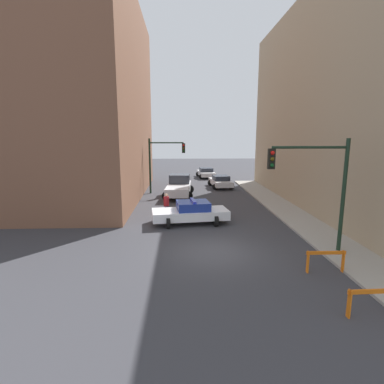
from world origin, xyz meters
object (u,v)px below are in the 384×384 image
traffic_light_far (161,158)px  parked_car_near (221,181)px  police_car (191,212)px  white_truck (179,186)px  parked_car_mid (206,173)px  traffic_light_near (320,179)px  barrier_front (373,298)px  barrier_mid (326,258)px  pedestrian_crossing (166,205)px

traffic_light_far → parked_car_near: (6.07, 2.89, -2.72)m
police_car → parked_car_near: size_ratio=1.10×
white_truck → parked_car_mid: 12.80m
white_truck → parked_car_mid: (3.52, 12.30, -0.23)m
white_truck → traffic_light_near: bearing=-61.1°
traffic_light_near → parked_car_near: 18.61m
police_car → parked_car_near: bearing=-22.6°
traffic_light_near → parked_car_near: bearing=96.1°
white_truck → barrier_front: 19.77m
barrier_mid → white_truck: bearing=110.5°
parked_car_near → barrier_front: 23.37m
white_truck → pedestrian_crossing: size_ratio=3.33×
traffic_light_near → police_car: 8.06m
traffic_light_far → pedestrian_crossing: traffic_light_far is taller
traffic_light_near → parked_car_near: traffic_light_near is taller
white_truck → parked_car_near: 6.27m
white_truck → barrier_mid: 16.93m
white_truck → parked_car_mid: size_ratio=1.24×
traffic_light_far → barrier_front: size_ratio=3.25×
parked_car_mid → barrier_front: parked_car_mid is taller
barrier_front → pedestrian_crossing: bearing=120.2°
parked_car_near → barrier_mid: (1.51, -20.31, -0.06)m
parked_car_near → pedestrian_crossing: bearing=-119.0°
traffic_light_far → barrier_front: bearing=-69.7°
traffic_light_near → police_car: bearing=137.9°
parked_car_near → parked_car_mid: bearing=91.4°
traffic_light_far → white_truck: size_ratio=0.94×
barrier_front → barrier_mid: size_ratio=1.00×
white_truck → barrier_front: size_ratio=3.45×
parked_car_near → parked_car_mid: (-0.90, 7.85, 0.00)m
police_car → barrier_front: bearing=-160.3°
parked_car_mid → barrier_front: 31.27m
white_truck → barrier_front: white_truck is taller
parked_car_mid → barrier_mid: 28.26m
traffic_light_far → white_truck: traffic_light_far is taller
police_car → white_truck: bearing=-2.1°
white_truck → parked_car_near: size_ratio=1.24×
parked_car_near → pedestrian_crossing: 12.93m
barrier_front → barrier_mid: 3.02m
traffic_light_near → parked_car_mid: 26.45m
pedestrian_crossing → barrier_front: size_ratio=1.04×
barrier_mid → traffic_light_near: bearing=77.3°
parked_car_mid → pedestrian_crossing: (-4.34, -19.67, 0.19)m
police_car → parked_car_near: (3.64, 13.22, -0.05)m
barrier_mid → parked_car_near: bearing=94.3°
white_truck → barrier_mid: (5.92, -15.85, -0.29)m
traffic_light_far → parked_car_mid: traffic_light_far is taller
parked_car_near → parked_car_mid: same height
traffic_light_far → police_car: traffic_light_far is taller
parked_car_near → barrier_mid: size_ratio=2.78×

